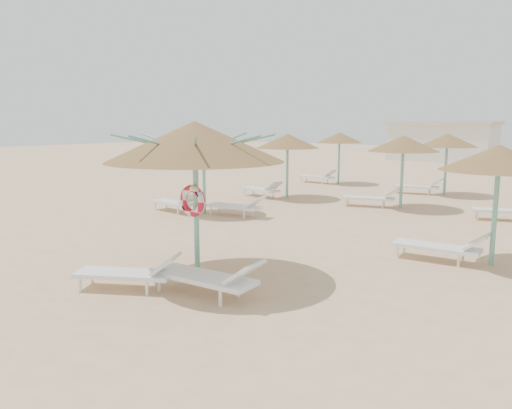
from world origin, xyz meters
The scene contains 6 objects.
ground centered at (0.00, 0.00, 0.00)m, with size 120.00×120.00×0.00m, color tan.
main_palapa centered at (0.07, -0.13, 2.75)m, with size 3.53×3.53×3.16m.
lounger_main_a centered at (-0.38, -1.45, 0.34)m, with size 2.01×1.47×0.72m.
lounger_main_b centered at (1.06, -0.83, 0.38)m, with size 2.24×0.81×0.80m.
palapa_field centered at (0.25, 10.94, 2.31)m, with size 14.23×13.77×2.72m.
service_hut centered at (-6.00, 35.00, 1.64)m, with size 8.40×4.40×3.25m.
Camera 1 is at (7.00, -7.20, 3.12)m, focal length 35.00 mm.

